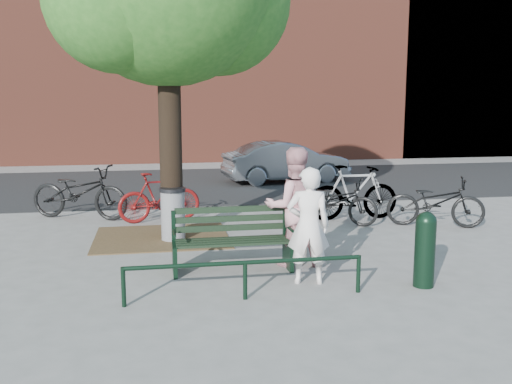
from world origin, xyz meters
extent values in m
plane|color=gray|center=(0.00, 0.00, 0.00)|extent=(90.00, 90.00, 0.00)
cube|color=brown|center=(-1.00, 2.20, 0.01)|extent=(2.40, 2.00, 0.02)
cube|color=black|center=(0.00, 8.50, 0.01)|extent=(40.00, 7.00, 0.01)
cube|color=brown|center=(0.00, 16.00, 6.00)|extent=(45.00, 4.00, 12.00)
cube|color=black|center=(-0.84, 0.00, 0.23)|extent=(0.06, 0.52, 0.45)
cube|color=black|center=(-0.84, 0.23, 0.67)|extent=(0.06, 0.06, 0.44)
cylinder|color=black|center=(-0.84, -0.10, 0.63)|extent=(0.04, 0.36, 0.04)
cube|color=black|center=(0.84, 0.00, 0.23)|extent=(0.06, 0.52, 0.45)
cube|color=black|center=(0.84, 0.23, 0.67)|extent=(0.06, 0.06, 0.44)
cylinder|color=black|center=(0.84, -0.10, 0.63)|extent=(0.04, 0.36, 0.04)
cube|color=black|center=(0.00, 0.00, 0.45)|extent=(1.64, 0.46, 0.04)
cube|color=black|center=(0.00, 0.23, 0.74)|extent=(1.64, 0.03, 0.47)
cylinder|color=black|center=(-1.50, -1.20, 0.25)|extent=(0.06, 0.06, 0.50)
cylinder|color=black|center=(0.00, -1.20, 0.25)|extent=(0.06, 0.06, 0.50)
cylinder|color=black|center=(1.50, -1.20, 0.25)|extent=(0.06, 0.06, 0.50)
cylinder|color=black|center=(0.00, -1.20, 0.48)|extent=(3.00, 0.06, 0.06)
cylinder|color=black|center=(-0.80, 2.20, 1.90)|extent=(0.40, 0.40, 3.80)
sphere|color=#23581B|center=(0.10, 2.50, 4.20)|extent=(2.60, 2.60, 2.60)
imported|color=white|center=(0.95, -0.71, 0.81)|extent=(0.65, 0.49, 1.61)
imported|color=#CC8C92|center=(0.95, 0.15, 0.90)|extent=(0.88, 0.68, 1.80)
cylinder|color=black|center=(2.46, -1.12, 0.45)|extent=(0.28, 0.28, 0.89)
sphere|color=black|center=(2.46, -1.12, 0.89)|extent=(0.28, 0.28, 0.28)
cylinder|color=gray|center=(-0.79, 2.00, 0.44)|extent=(0.42, 0.42, 0.89)
cylinder|color=black|center=(-0.79, 2.00, 0.92)|extent=(0.46, 0.46, 0.06)
imported|color=black|center=(-2.66, 4.17, 0.57)|extent=(2.28, 1.53, 1.13)
imported|color=#5F0E0D|center=(-1.01, 3.62, 0.51)|extent=(1.76, 0.86, 1.02)
imported|color=black|center=(2.45, 2.77, 0.46)|extent=(1.81, 1.48, 0.93)
imported|color=gray|center=(2.96, 3.09, 0.57)|extent=(1.92, 0.57, 1.15)
imported|color=black|center=(4.33, 2.20, 0.49)|extent=(1.98, 1.31, 0.98)
imported|color=slate|center=(2.77, 8.50, 0.61)|extent=(3.87, 1.83, 1.23)
camera|label=1|loc=(-1.07, -8.02, 2.54)|focal=40.00mm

